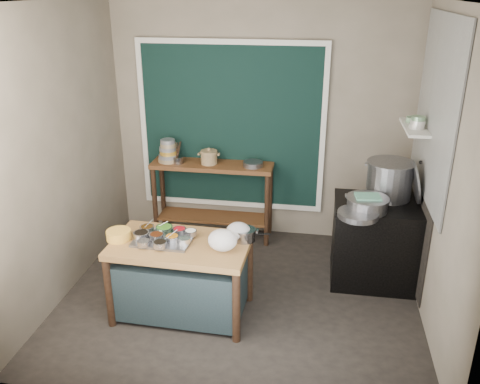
% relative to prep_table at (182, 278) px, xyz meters
% --- Properties ---
extents(floor, '(3.50, 3.00, 0.02)m').
position_rel_prep_table_xyz_m(floor, '(0.50, 0.35, -0.39)').
color(floor, '#28231F').
rests_on(floor, ground).
extents(back_wall, '(3.50, 0.02, 2.80)m').
position_rel_prep_table_xyz_m(back_wall, '(0.50, 1.86, 1.02)').
color(back_wall, '#7A6E5E').
rests_on(back_wall, floor).
extents(left_wall, '(0.02, 3.00, 2.80)m').
position_rel_prep_table_xyz_m(left_wall, '(-1.26, 0.35, 1.02)').
color(left_wall, '#7A6E5E').
rests_on(left_wall, floor).
extents(right_wall, '(0.02, 3.00, 2.80)m').
position_rel_prep_table_xyz_m(right_wall, '(2.26, 0.35, 1.02)').
color(right_wall, '#7A6E5E').
rests_on(right_wall, floor).
extents(curtain_panel, '(2.10, 0.02, 1.90)m').
position_rel_prep_table_xyz_m(curtain_panel, '(0.15, 1.82, 0.98)').
color(curtain_panel, black).
rests_on(curtain_panel, back_wall).
extents(curtain_frame, '(2.22, 0.03, 2.02)m').
position_rel_prep_table_xyz_m(curtain_frame, '(0.15, 1.81, 0.98)').
color(curtain_frame, beige).
rests_on(curtain_frame, back_wall).
extents(tile_panel, '(0.02, 1.70, 1.70)m').
position_rel_prep_table_xyz_m(tile_panel, '(2.23, 0.90, 1.48)').
color(tile_panel, '#B2B2AA').
rests_on(tile_panel, right_wall).
extents(soot_patch, '(0.01, 1.30, 1.30)m').
position_rel_prep_table_xyz_m(soot_patch, '(2.24, 1.00, 0.32)').
color(soot_patch, black).
rests_on(soot_patch, right_wall).
extents(wall_shelf, '(0.22, 0.70, 0.03)m').
position_rel_prep_table_xyz_m(wall_shelf, '(2.13, 1.20, 1.23)').
color(wall_shelf, beige).
rests_on(wall_shelf, right_wall).
extents(prep_table, '(1.27, 0.76, 0.75)m').
position_rel_prep_table_xyz_m(prep_table, '(0.00, 0.00, 0.00)').
color(prep_table, brown).
rests_on(prep_table, floor).
extents(back_counter, '(1.45, 0.40, 0.95)m').
position_rel_prep_table_xyz_m(back_counter, '(-0.05, 1.63, 0.10)').
color(back_counter, '#593519').
rests_on(back_counter, floor).
extents(stove_block, '(0.90, 0.68, 0.85)m').
position_rel_prep_table_xyz_m(stove_block, '(1.85, 0.90, 0.05)').
color(stove_block, black).
rests_on(stove_block, floor).
extents(stove_top, '(0.92, 0.69, 0.03)m').
position_rel_prep_table_xyz_m(stove_top, '(1.85, 0.90, 0.49)').
color(stove_top, black).
rests_on(stove_top, stove_block).
extents(condiment_tray, '(0.53, 0.39, 0.02)m').
position_rel_prep_table_xyz_m(condiment_tray, '(-0.16, 0.01, 0.39)').
color(condiment_tray, gray).
rests_on(condiment_tray, prep_table).
extents(condiment_bowls, '(0.56, 0.42, 0.06)m').
position_rel_prep_table_xyz_m(condiment_bowls, '(-0.18, 0.03, 0.43)').
color(condiment_bowls, gray).
rests_on(condiment_bowls, condiment_tray).
extents(yellow_basin, '(0.29, 0.29, 0.09)m').
position_rel_prep_table_xyz_m(yellow_basin, '(-0.57, -0.02, 0.42)').
color(yellow_basin, '#CE8834').
rests_on(yellow_basin, prep_table).
extents(saucepan, '(0.23, 0.23, 0.11)m').
position_rel_prep_table_xyz_m(saucepan, '(0.57, 0.14, 0.43)').
color(saucepan, gray).
rests_on(saucepan, prep_table).
extents(plastic_bag_a, '(0.32, 0.30, 0.19)m').
position_rel_prep_table_xyz_m(plastic_bag_a, '(0.41, -0.07, 0.47)').
color(plastic_bag_a, white).
rests_on(plastic_bag_a, prep_table).
extents(plastic_bag_b, '(0.25, 0.22, 0.17)m').
position_rel_prep_table_xyz_m(plastic_bag_b, '(0.51, 0.15, 0.46)').
color(plastic_bag_b, white).
rests_on(plastic_bag_b, prep_table).
extents(bowl_stack, '(0.24, 0.24, 0.27)m').
position_rel_prep_table_xyz_m(bowl_stack, '(-0.58, 1.62, 0.69)').
color(bowl_stack, tan).
rests_on(bowl_stack, back_counter).
extents(utensil_cup, '(0.18, 0.18, 0.08)m').
position_rel_prep_table_xyz_m(utensil_cup, '(-0.45, 1.58, 0.62)').
color(utensil_cup, gray).
rests_on(utensil_cup, back_counter).
extents(ceramic_crock, '(0.22, 0.22, 0.14)m').
position_rel_prep_table_xyz_m(ceramic_crock, '(-0.09, 1.62, 0.65)').
color(ceramic_crock, '#9A7F54').
rests_on(ceramic_crock, back_counter).
extents(wide_bowl, '(0.29, 0.29, 0.06)m').
position_rel_prep_table_xyz_m(wide_bowl, '(0.44, 1.61, 0.60)').
color(wide_bowl, gray).
rests_on(wide_bowl, back_counter).
extents(stock_pot, '(0.59, 0.59, 0.39)m').
position_rel_prep_table_xyz_m(stock_pot, '(1.92, 1.08, 0.70)').
color(stock_pot, gray).
rests_on(stock_pot, stove_top).
extents(pot_lid, '(0.12, 0.45, 0.44)m').
position_rel_prep_table_xyz_m(pot_lid, '(2.16, 0.99, 0.72)').
color(pot_lid, gray).
rests_on(pot_lid, stove_top).
extents(steamer, '(0.53, 0.53, 0.14)m').
position_rel_prep_table_xyz_m(steamer, '(1.69, 0.71, 0.57)').
color(steamer, gray).
rests_on(steamer, stove_top).
extents(green_cloth, '(0.26, 0.21, 0.02)m').
position_rel_prep_table_xyz_m(green_cloth, '(1.69, 0.71, 0.65)').
color(green_cloth, '#57997D').
rests_on(green_cloth, steamer).
extents(shallow_pan, '(0.44, 0.44, 0.05)m').
position_rel_prep_table_xyz_m(shallow_pan, '(1.60, 0.54, 0.53)').
color(shallow_pan, gray).
rests_on(shallow_pan, stove_top).
extents(shelf_bowl_stack, '(0.15, 0.15, 0.12)m').
position_rel_prep_table_xyz_m(shelf_bowl_stack, '(2.13, 1.10, 1.30)').
color(shelf_bowl_stack, silver).
rests_on(shelf_bowl_stack, wall_shelf).
extents(shelf_bowl_green, '(0.16, 0.16, 0.05)m').
position_rel_prep_table_xyz_m(shelf_bowl_green, '(2.13, 1.35, 1.27)').
color(shelf_bowl_green, gray).
rests_on(shelf_bowl_green, wall_shelf).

